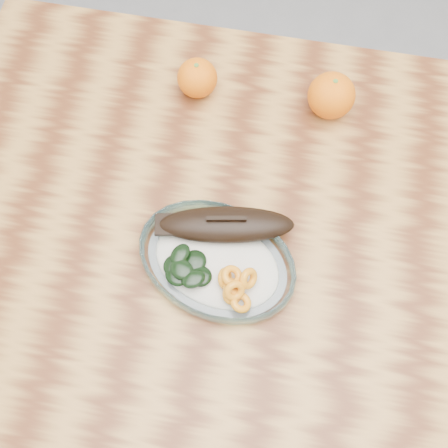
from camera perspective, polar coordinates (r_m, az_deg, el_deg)
The scene contains 5 objects.
ground at distance 1.61m, azimuth 3.59°, elevation -11.42°, with size 3.00×3.00×0.00m, color slate.
dining_table at distance 0.98m, azimuth 5.79°, elevation -3.61°, with size 1.20×0.80×0.75m.
plated_meal at distance 0.85m, azimuth -0.70°, elevation -3.55°, with size 0.55×0.55×0.08m.
orange_left at distance 0.99m, azimuth -2.73°, elevation 14.60°, with size 0.07×0.07×0.07m, color orange.
orange_right at distance 0.98m, azimuth 10.85°, elevation 12.70°, with size 0.08×0.08×0.08m, color orange.
Camera 1 is at (-0.04, -0.34, 1.57)m, focal length 45.00 mm.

